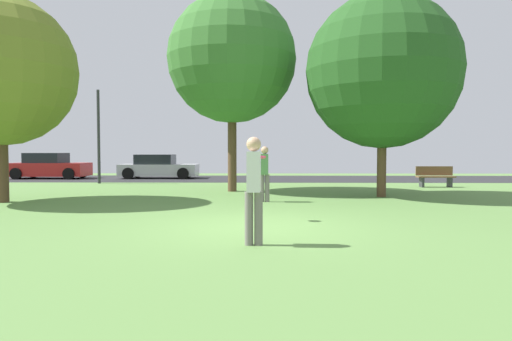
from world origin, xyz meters
The scene contains 11 objects.
ground_plane centered at (0.00, 0.00, 0.00)m, with size 44.00×44.00×0.00m, color #5B8442.
road_strip centered at (0.00, 16.00, 0.00)m, with size 44.00×6.40×0.01m, color #28282B.
oak_tree_center centered at (4.23, 6.07, 4.26)m, with size 5.22×5.22×6.87m.
maple_tree_near centered at (-1.03, 8.06, 5.11)m, with size 4.94×4.94×7.59m.
person_thrower centered at (0.04, -1.96, 1.01)m, with size 0.30×0.33×1.81m.
person_catcher centered at (0.23, 4.46, 0.95)m, with size 0.30×0.33×1.71m.
frisbee_disc centered at (0.12, 0.68, 1.43)m, with size 0.32×0.32×0.07m.
parked_car_red centered at (-12.01, 16.01, 0.66)m, with size 4.18×2.06×1.46m.
parked_car_silver centered at (-5.86, 16.33, 0.62)m, with size 4.37×2.00×1.37m.
park_bench centered at (7.65, 10.28, 0.46)m, with size 1.60×0.45×0.90m.
street_lamp_post centered at (-7.76, 12.20, 2.25)m, with size 0.14×0.14×4.50m, color #2D2D33.
Camera 1 is at (0.21, -9.44, 1.57)m, focal length 31.71 mm.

